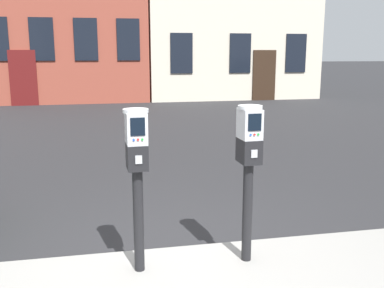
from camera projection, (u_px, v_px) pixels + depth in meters
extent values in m
plane|color=#28282B|center=(159.00, 271.00, 4.22)|extent=(160.00, 160.00, 0.00)
cylinder|color=black|center=(139.00, 220.00, 3.86)|extent=(0.09, 0.09, 0.94)
cube|color=black|center=(137.00, 156.00, 3.74)|extent=(0.18, 0.25, 0.22)
cube|color=#A5A8AD|center=(139.00, 160.00, 3.62)|extent=(0.06, 0.01, 0.07)
cube|color=#B7BABF|center=(136.00, 128.00, 3.69)|extent=(0.18, 0.23, 0.27)
cube|color=black|center=(138.00, 127.00, 3.58)|extent=(0.12, 0.01, 0.15)
cylinder|color=blue|center=(134.00, 140.00, 3.59)|extent=(0.02, 0.01, 0.02)
cylinder|color=red|center=(138.00, 140.00, 3.60)|extent=(0.02, 0.01, 0.02)
cylinder|color=green|center=(142.00, 139.00, 3.60)|extent=(0.02, 0.01, 0.02)
cylinder|color=#B7BABF|center=(136.00, 111.00, 3.66)|extent=(0.22, 0.22, 0.03)
cylinder|color=black|center=(247.00, 212.00, 4.06)|extent=(0.09, 0.09, 0.94)
cube|color=black|center=(249.00, 151.00, 3.94)|extent=(0.18, 0.25, 0.22)
cube|color=#A5A8AD|center=(254.00, 154.00, 3.82)|extent=(0.06, 0.01, 0.07)
cube|color=#B7BABF|center=(250.00, 124.00, 3.89)|extent=(0.18, 0.23, 0.27)
cube|color=black|center=(255.00, 122.00, 3.77)|extent=(0.12, 0.01, 0.15)
cylinder|color=blue|center=(251.00, 135.00, 3.78)|extent=(0.02, 0.01, 0.02)
cylinder|color=red|center=(255.00, 135.00, 3.79)|extent=(0.02, 0.01, 0.02)
cylinder|color=green|center=(258.00, 134.00, 3.80)|extent=(0.02, 0.01, 0.02)
cylinder|color=#B7BABF|center=(250.00, 107.00, 3.86)|extent=(0.22, 0.22, 0.03)
cube|color=black|center=(42.00, 39.00, 16.66)|extent=(0.89, 0.06, 1.60)
cube|color=black|center=(86.00, 39.00, 16.97)|extent=(0.89, 0.06, 1.60)
cube|color=black|center=(128.00, 40.00, 17.29)|extent=(0.89, 0.06, 1.60)
cube|color=#591414|center=(23.00, 78.00, 16.81)|extent=(1.00, 0.07, 2.10)
cube|color=black|center=(182.00, 53.00, 17.81)|extent=(0.90, 0.06, 1.60)
cube|color=black|center=(240.00, 53.00, 18.29)|extent=(0.90, 0.06, 1.60)
cube|color=black|center=(296.00, 53.00, 18.77)|extent=(0.90, 0.06, 1.60)
cube|color=black|center=(264.00, 75.00, 18.69)|extent=(1.00, 0.07, 2.10)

